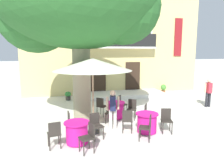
# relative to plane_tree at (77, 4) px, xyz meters

# --- Properties ---
(ground_plane) EXTENTS (120.00, 120.00, 0.00)m
(ground_plane) POSITION_rel_plane_tree_xyz_m (2.99, 0.80, -4.95)
(ground_plane) COLOR silver
(building_facade) EXTENTS (13.00, 5.09, 7.50)m
(building_facade) POSITION_rel_plane_tree_xyz_m (3.08, 7.79, -1.21)
(building_facade) COLOR #DBC67F
(building_facade) RESTS_ON ground
(entrance_step_platform) EXTENTS (6.24, 2.03, 0.25)m
(entrance_step_platform) POSITION_rel_plane_tree_xyz_m (3.08, 4.78, -4.83)
(entrance_step_platform) COLOR silver
(entrance_step_platform) RESTS_ON ground
(plane_tree) EXTENTS (6.60, 5.79, 7.04)m
(plane_tree) POSITION_rel_plane_tree_xyz_m (0.00, 0.00, 0.00)
(plane_tree) COLOR gray
(plane_tree) RESTS_ON ground
(cafe_table_near_tree) EXTENTS (0.86, 0.86, 0.76)m
(cafe_table_near_tree) POSITION_rel_plane_tree_xyz_m (2.41, -1.66, -4.56)
(cafe_table_near_tree) COLOR #DB1984
(cafe_table_near_tree) RESTS_ON ground
(cafe_chair_near_tree_0) EXTENTS (0.54, 0.54, 0.91)m
(cafe_chair_near_tree_0) POSITION_rel_plane_tree_xyz_m (2.12, -2.36, -4.43)
(cafe_chair_near_tree_0) COLOR #2D2823
(cafe_chair_near_tree_0) RESTS_ON ground
(cafe_chair_near_tree_1) EXTENTS (0.49, 0.49, 0.91)m
(cafe_chair_near_tree_1) POSITION_rel_plane_tree_xyz_m (3.15, -1.79, -4.43)
(cafe_chair_near_tree_1) COLOR #2D2823
(cafe_chair_near_tree_1) RESTS_ON ground
(cafe_chair_near_tree_2) EXTENTS (0.55, 0.55, 0.91)m
(cafe_chair_near_tree_2) POSITION_rel_plane_tree_xyz_m (2.74, -0.98, -4.43)
(cafe_chair_near_tree_2) COLOR #2D2823
(cafe_chair_near_tree_2) RESTS_ON ground
(cafe_chair_near_tree_3) EXTENTS (0.50, 0.50, 0.91)m
(cafe_chair_near_tree_3) POSITION_rel_plane_tree_xyz_m (1.67, -1.50, -4.43)
(cafe_chair_near_tree_3) COLOR #2D2823
(cafe_chair_near_tree_3) RESTS_ON ground
(cafe_table_middle) EXTENTS (0.86, 0.86, 0.76)m
(cafe_table_middle) POSITION_rel_plane_tree_xyz_m (-0.28, -2.03, -4.56)
(cafe_table_middle) COLOR #DB1984
(cafe_table_middle) RESTS_ON ground
(cafe_chair_middle_0) EXTENTS (0.47, 0.47, 0.91)m
(cafe_chair_middle_0) POSITION_rel_plane_tree_xyz_m (-1.00, -2.24, -4.43)
(cafe_chair_middle_0) COLOR #2D2823
(cafe_chair_middle_0) RESTS_ON ground
(cafe_chair_middle_1) EXTENTS (0.51, 0.51, 0.91)m
(cafe_chair_middle_1) POSITION_rel_plane_tree_xyz_m (0.04, -2.72, -4.43)
(cafe_chair_middle_1) COLOR #2D2823
(cafe_chair_middle_1) RESTS_ON ground
(cafe_chair_middle_2) EXTENTS (0.50, 0.50, 0.91)m
(cafe_chair_middle_2) POSITION_rel_plane_tree_xyz_m (0.42, -1.73, -4.43)
(cafe_chair_middle_2) COLOR #2D2823
(cafe_chair_middle_2) RESTS_ON ground
(cafe_chair_middle_3) EXTENTS (0.43, 0.43, 0.91)m
(cafe_chair_middle_3) POSITION_rel_plane_tree_xyz_m (-0.41, -1.29, -4.43)
(cafe_chair_middle_3) COLOR #2D2823
(cafe_chair_middle_3) RESTS_ON ground
(cafe_table_front) EXTENTS (0.86, 0.86, 0.76)m
(cafe_table_front) POSITION_rel_plane_tree_xyz_m (1.67, 0.31, -4.56)
(cafe_table_front) COLOR #DB1984
(cafe_table_front) RESTS_ON ground
(cafe_chair_front_0) EXTENTS (0.56, 0.56, 0.91)m
(cafe_chair_front_0) POSITION_rel_plane_tree_xyz_m (1.06, 0.75, -4.43)
(cafe_chair_front_0) COLOR #2D2823
(cafe_chair_front_0) RESTS_ON ground
(cafe_chair_front_1) EXTENTS (0.55, 0.55, 0.91)m
(cafe_chair_front_1) POSITION_rel_plane_tree_xyz_m (1.35, -0.37, -4.43)
(cafe_chair_front_1) COLOR #2D2823
(cafe_chair_front_1) RESTS_ON ground
(cafe_chair_front_2) EXTENTS (0.55, 0.55, 0.91)m
(cafe_chair_front_2) POSITION_rel_plane_tree_xyz_m (2.36, 0.01, -4.43)
(cafe_chair_front_2) COLOR #2D2823
(cafe_chair_front_2) RESTS_ON ground
(cafe_chair_front_3) EXTENTS (0.56, 0.56, 0.91)m
(cafe_chair_front_3) POSITION_rel_plane_tree_xyz_m (2.10, 0.93, -4.43)
(cafe_chair_front_3) COLOR #2D2823
(cafe_chair_front_3) RESTS_ON ground
(cafe_umbrella) EXTENTS (2.90, 2.90, 2.85)m
(cafe_umbrella) POSITION_rel_plane_tree_xyz_m (0.40, -1.22, -2.34)
(cafe_umbrella) COLOR #997A56
(cafe_umbrella) RESTS_ON ground
(ground_planter_left) EXTENTS (0.41, 0.41, 0.55)m
(ground_planter_left) POSITION_rel_plane_tree_xyz_m (-0.39, 4.49, -4.65)
(ground_planter_left) COLOR #47423D
(ground_planter_left) RESTS_ON ground
(ground_planter_right) EXTENTS (0.39, 0.39, 0.67)m
(ground_planter_right) POSITION_rel_plane_tree_xyz_m (6.54, 5.07, -4.59)
(ground_planter_right) COLOR #995638
(ground_planter_right) RESTS_ON ground
(pedestrian_near_entrance) EXTENTS (0.53, 0.36, 1.59)m
(pedestrian_near_entrance) POSITION_rel_plane_tree_xyz_m (7.20, 1.04, -4.06)
(pedestrian_near_entrance) COLOR #232328
(pedestrian_near_entrance) RESTS_ON ground
(pedestrian_mid_plaza) EXTENTS (0.53, 0.39, 1.59)m
(pedestrian_mid_plaza) POSITION_rel_plane_tree_xyz_m (1.20, -1.08, -4.06)
(pedestrian_mid_plaza) COLOR silver
(pedestrian_mid_plaza) RESTS_ON ground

